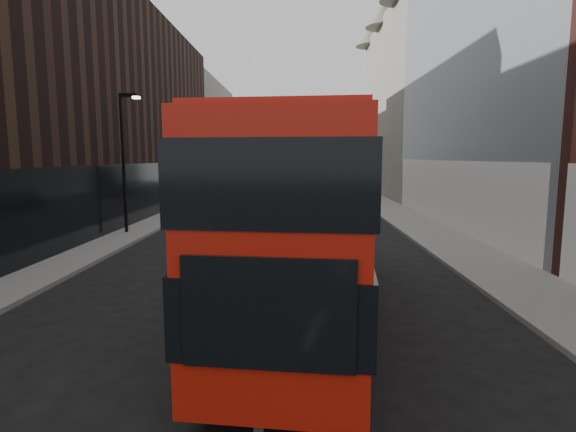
# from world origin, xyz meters

# --- Properties ---
(sidewalk_right) EXTENTS (3.00, 80.00, 0.15)m
(sidewalk_right) POSITION_xyz_m (7.50, 25.00, 0.07)
(sidewalk_right) COLOR slate
(sidewalk_right) RESTS_ON ground
(sidewalk_left) EXTENTS (2.00, 80.00, 0.15)m
(sidewalk_left) POSITION_xyz_m (-8.00, 25.00, 0.07)
(sidewalk_left) COLOR slate
(sidewalk_left) RESTS_ON ground
(building_modern_block) EXTENTS (5.03, 22.00, 20.00)m
(building_modern_block) POSITION_xyz_m (11.47, 21.00, 9.90)
(building_modern_block) COLOR gray
(building_modern_block) RESTS_ON ground
(building_victorian) EXTENTS (6.50, 24.00, 21.00)m
(building_victorian) POSITION_xyz_m (11.38, 44.00, 9.66)
(building_victorian) COLOR slate
(building_victorian) RESTS_ON ground
(building_left_mid) EXTENTS (5.00, 24.00, 14.00)m
(building_left_mid) POSITION_xyz_m (-11.50, 30.00, 7.00)
(building_left_mid) COLOR black
(building_left_mid) RESTS_ON ground
(building_left_far) EXTENTS (5.00, 20.00, 13.00)m
(building_left_far) POSITION_xyz_m (-11.50, 52.00, 6.50)
(building_left_far) COLOR slate
(building_left_far) RESTS_ON ground
(street_lamp) EXTENTS (1.06, 0.22, 7.00)m
(street_lamp) POSITION_xyz_m (-8.22, 18.00, 4.18)
(street_lamp) COLOR black
(street_lamp) RESTS_ON sidewalk_left
(red_bus) EXTENTS (3.98, 11.95, 4.75)m
(red_bus) POSITION_xyz_m (0.80, 6.57, 2.64)
(red_bus) COLOR #B4170B
(red_bus) RESTS_ON ground
(grey_bus) EXTENTS (3.40, 10.35, 3.29)m
(grey_bus) POSITION_xyz_m (1.08, 43.65, 1.76)
(grey_bus) COLOR black
(grey_bus) RESTS_ON ground
(car_a) EXTENTS (1.87, 4.19, 1.40)m
(car_a) POSITION_xyz_m (2.66, 20.00, 0.70)
(car_a) COLOR black
(car_a) RESTS_ON ground
(car_b) EXTENTS (2.28, 4.96, 1.57)m
(car_b) POSITION_xyz_m (4.14, 25.44, 0.79)
(car_b) COLOR gray
(car_b) RESTS_ON ground
(car_c) EXTENTS (2.03, 4.88, 1.41)m
(car_c) POSITION_xyz_m (2.09, 27.38, 0.71)
(car_c) COLOR black
(car_c) RESTS_ON ground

